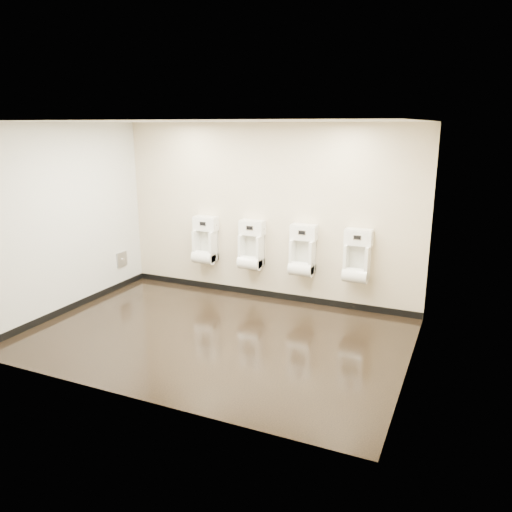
{
  "coord_description": "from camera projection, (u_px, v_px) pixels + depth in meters",
  "views": [
    {
      "loc": [
        3.03,
        -5.48,
        2.76
      ],
      "look_at": [
        0.35,
        0.55,
        1.02
      ],
      "focal_mm": 35.0,
      "sensor_mm": 36.0,
      "label": 1
    }
  ],
  "objects": [
    {
      "name": "skirting_back",
      "position": [
        266.0,
        294.0,
        8.26
      ],
      "size": [
        5.0,
        0.02,
        0.1
      ],
      "primitive_type": "cube",
      "color": "black",
      "rests_on": "ground"
    },
    {
      "name": "access_panel",
      "position": [
        122.0,
        259.0,
        8.64
      ],
      "size": [
        0.04,
        0.25,
        0.25
      ],
      "color": "#9E9EA3",
      "rests_on": "left_wall"
    },
    {
      "name": "skirting_left",
      "position": [
        74.0,
        306.0,
        7.7
      ],
      "size": [
        0.02,
        3.5,
        0.1
      ],
      "primitive_type": "cube",
      "color": "black",
      "rests_on": "ground"
    },
    {
      "name": "left_wall",
      "position": [
        64.0,
        220.0,
        7.36
      ],
      "size": [
        0.02,
        3.5,
        2.8
      ],
      "primitive_type": "cube",
      "color": "beige",
      "rests_on": "ground"
    },
    {
      "name": "urinal_1",
      "position": [
        251.0,
        249.0,
        8.03
      ],
      "size": [
        0.41,
        0.31,
        0.77
      ],
      "color": "white",
      "rests_on": "back_wall"
    },
    {
      "name": "front_wall",
      "position": [
        127.0,
        270.0,
        4.83
      ],
      "size": [
        5.0,
        0.02,
        2.8
      ],
      "primitive_type": "cube",
      "color": "beige",
      "rests_on": "ground"
    },
    {
      "name": "ceiling",
      "position": [
        211.0,
        121.0,
        6.02
      ],
      "size": [
        5.0,
        3.5,
        0.0
      ],
      "primitive_type": "cube",
      "color": "white"
    },
    {
      "name": "back_wall",
      "position": [
        266.0,
        213.0,
        7.92
      ],
      "size": [
        5.0,
        0.02,
        2.8
      ],
      "primitive_type": "cube",
      "color": "beige",
      "rests_on": "ground"
    },
    {
      "name": "tile_overlay_left",
      "position": [
        65.0,
        220.0,
        7.35
      ],
      "size": [
        0.01,
        3.5,
        2.8
      ],
      "primitive_type": "cube",
      "color": "silver",
      "rests_on": "ground"
    },
    {
      "name": "right_wall",
      "position": [
        416.0,
        254.0,
        5.4
      ],
      "size": [
        0.02,
        3.5,
        2.8
      ],
      "primitive_type": "cube",
      "color": "beige",
      "rests_on": "ground"
    },
    {
      "name": "urinal_0",
      "position": [
        205.0,
        244.0,
        8.36
      ],
      "size": [
        0.41,
        0.31,
        0.77
      ],
      "color": "white",
      "rests_on": "back_wall"
    },
    {
      "name": "urinal_2",
      "position": [
        302.0,
        254.0,
        7.69
      ],
      "size": [
        0.41,
        0.31,
        0.77
      ],
      "color": "white",
      "rests_on": "back_wall"
    },
    {
      "name": "ground",
      "position": [
        216.0,
        336.0,
        6.73
      ],
      "size": [
        5.0,
        3.5,
        0.0
      ],
      "primitive_type": "cube",
      "color": "black",
      "rests_on": "ground"
    },
    {
      "name": "urinal_3",
      "position": [
        357.0,
        260.0,
        7.35
      ],
      "size": [
        0.41,
        0.31,
        0.77
      ],
      "color": "white",
      "rests_on": "back_wall"
    }
  ]
}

